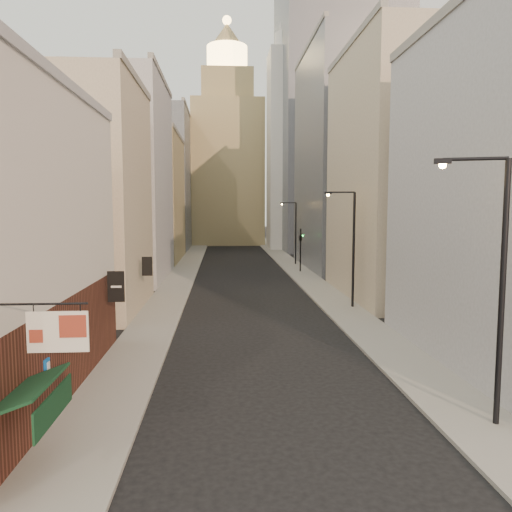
{
  "coord_description": "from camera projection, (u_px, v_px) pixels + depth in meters",
  "views": [
    {
      "loc": [
        -2.15,
        -10.19,
        7.43
      ],
      "look_at": [
        -0.24,
        18.18,
        4.63
      ],
      "focal_mm": 35.0,
      "sensor_mm": 36.0,
      "label": 1
    }
  ],
  "objects": [
    {
      "name": "streetlamp_mid",
      "position": [
        351.0,
        242.0,
        36.18
      ],
      "size": [
        2.2,
        0.73,
        8.54
      ],
      "rotation": [
        0.0,
        0.0,
        -0.25
      ],
      "color": "black",
      "rests_on": "ground"
    },
    {
      "name": "clock_tower",
      "position": [
        228.0,
        156.0,
        100.54
      ],
      "size": [
        14.0,
        14.0,
        44.9
      ],
      "color": "tan",
      "rests_on": "ground"
    },
    {
      "name": "sidewalk_left",
      "position": [
        189.0,
        263.0,
        65.16
      ],
      "size": [
        3.0,
        140.0,
        0.15
      ],
      "primitive_type": "cube",
      "color": "gray",
      "rests_on": "ground"
    },
    {
      "name": "highrise",
      "position": [
        337.0,
        102.0,
        87.13
      ],
      "size": [
        21.0,
        23.0,
        51.2
      ],
      "color": "gray",
      "rests_on": "ground"
    },
    {
      "name": "white_tower",
      "position": [
        291.0,
        143.0,
        87.28
      ],
      "size": [
        8.0,
        8.0,
        41.5
      ],
      "color": "silver",
      "rests_on": "ground"
    },
    {
      "name": "left_bldg_wingrid",
      "position": [
        167.0,
        181.0,
        88.44
      ],
      "size": [
        8.0,
        20.0,
        24.0
      ],
      "primitive_type": "cube",
      "color": "gray",
      "rests_on": "ground"
    },
    {
      "name": "traffic_light_right",
      "position": [
        301.0,
        240.0,
        56.34
      ],
      "size": [
        0.66,
        0.65,
        5.0
      ],
      "rotation": [
        0.0,
        0.0,
        3.45
      ],
      "color": "black",
      "rests_on": "ground"
    },
    {
      "name": "right_bldg_wingrid",
      "position": [
        339.0,
        161.0,
        60.16
      ],
      "size": [
        8.0,
        20.0,
        26.0
      ],
      "primitive_type": "cube",
      "color": "gray",
      "rests_on": "ground"
    },
    {
      "name": "left_bldg_tan",
      "position": [
        151.0,
        199.0,
        68.93
      ],
      "size": [
        8.0,
        18.0,
        17.0
      ],
      "primitive_type": "cube",
      "color": "tan",
      "rests_on": "ground"
    },
    {
      "name": "streetlamp_near",
      "position": [
        495.0,
        276.0,
        16.4
      ],
      "size": [
        2.3,
        0.9,
        9.05
      ],
      "rotation": [
        0.0,
        0.0,
        -0.31
      ],
      "color": "black",
      "rests_on": "ground"
    },
    {
      "name": "left_bldg_grey",
      "position": [
        126.0,
        182.0,
        50.91
      ],
      "size": [
        8.0,
        16.0,
        20.0
      ],
      "primitive_type": "cube",
      "color": "#96959A",
      "rests_on": "ground"
    },
    {
      "name": "left_bldg_beige",
      "position": [
        83.0,
        199.0,
        35.22
      ],
      "size": [
        8.0,
        12.0,
        16.0
      ],
      "primitive_type": "cube",
      "color": "tan",
      "rests_on": "ground"
    },
    {
      "name": "sidewalk_right",
      "position": [
        288.0,
        263.0,
        66.03
      ],
      "size": [
        3.0,
        140.0,
        0.15
      ],
      "primitive_type": "cube",
      "color": "gray",
      "rests_on": "ground"
    },
    {
      "name": "right_bldg_beige",
      "position": [
        396.0,
        175.0,
        40.6
      ],
      "size": [
        8.0,
        16.0,
        20.0
      ],
      "primitive_type": "cube",
      "color": "tan",
      "rests_on": "ground"
    },
    {
      "name": "streetlamp_far",
      "position": [
        294.0,
        229.0,
        63.53
      ],
      "size": [
        2.09,
        0.51,
        8.02
      ],
      "rotation": [
        0.0,
        0.0,
        -0.16
      ],
      "color": "black",
      "rests_on": "ground"
    }
  ]
}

